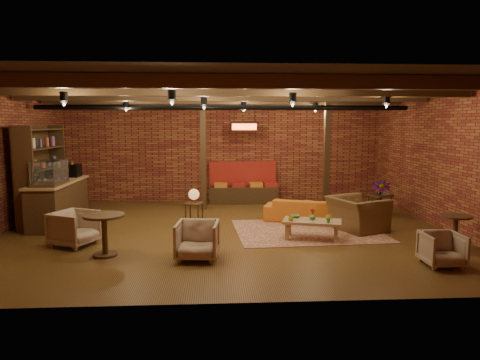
{
  "coord_description": "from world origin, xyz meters",
  "views": [
    {
      "loc": [
        -0.25,
        -9.56,
        2.43
      ],
      "look_at": [
        0.31,
        0.2,
        1.15
      ],
      "focal_mm": 32.0,
      "sensor_mm": 36.0,
      "label": 1
    }
  ],
  "objects": [
    {
      "name": "shelving_hutch",
      "position": [
        -4.5,
        1.1,
        1.2
      ],
      "size": [
        0.52,
        2.0,
        2.4
      ],
      "primitive_type": null,
      "color": "#311F10",
      "rests_on": "ground"
    },
    {
      "name": "post_right",
      "position": [
        2.8,
        2.0,
        1.6
      ],
      "size": [
        0.16,
        0.16,
        3.2
      ],
      "primitive_type": "cube",
      "color": "#311F10",
      "rests_on": "ground"
    },
    {
      "name": "sofa",
      "position": [
        1.96,
        0.88,
        0.28
      ],
      "size": [
        2.08,
        1.34,
        0.57
      ],
      "primitive_type": "imported",
      "rotation": [
        0.0,
        0.0,
        2.82
      ],
      "color": "#BF621A",
      "rests_on": "floor"
    },
    {
      "name": "armchair_far",
      "position": [
        3.63,
        -2.65,
        0.32
      ],
      "size": [
        0.64,
        0.6,
        0.65
      ],
      "primitive_type": "imported",
      "rotation": [
        0.0,
        0.0,
        -0.01
      ],
      "color": "#C6B19A",
      "rests_on": "floor"
    },
    {
      "name": "floor",
      "position": [
        0.0,
        0.0,
        0.0
      ],
      "size": [
        10.0,
        10.0,
        0.0
      ],
      "primitive_type": "plane",
      "color": "#39220E",
      "rests_on": "ground"
    },
    {
      "name": "side_table_lamp",
      "position": [
        -0.79,
        0.88,
        0.64
      ],
      "size": [
        0.5,
        0.5,
        0.84
      ],
      "rotation": [
        0.0,
        0.0,
        -0.29
      ],
      "color": "#311F10",
      "rests_on": "floor"
    },
    {
      "name": "armchair_right",
      "position": [
        2.98,
        -0.11,
        0.52
      ],
      "size": [
        1.15,
        1.38,
        1.03
      ],
      "primitive_type": "imported",
      "rotation": [
        0.0,
        0.0,
        1.95
      ],
      "color": "brown",
      "rests_on": "floor"
    },
    {
      "name": "armchair_b",
      "position": [
        -0.59,
        -2.03,
        0.38
      ],
      "size": [
        0.81,
        0.76,
        0.76
      ],
      "primitive_type": "imported",
      "rotation": [
        0.0,
        0.0,
        -0.1
      ],
      "color": "#C6B19A",
      "rests_on": "floor"
    },
    {
      "name": "wall_back",
      "position": [
        0.0,
        4.0,
        1.6
      ],
      "size": [
        10.0,
        0.02,
        3.2
      ],
      "primitive_type": "cube",
      "color": "maroon",
      "rests_on": "ground"
    },
    {
      "name": "banquette",
      "position": [
        0.6,
        3.55,
        0.5
      ],
      "size": [
        2.1,
        0.7,
        1.0
      ],
      "primitive_type": null,
      "color": "#A1221A",
      "rests_on": "ground"
    },
    {
      "name": "wall_right",
      "position": [
        5.0,
        0.0,
        1.6
      ],
      "size": [
        0.02,
        8.0,
        3.2
      ],
      "primitive_type": "cube",
      "color": "maroon",
      "rests_on": "ground"
    },
    {
      "name": "plant_counter",
      "position": [
        -4.0,
        1.2,
        1.22
      ],
      "size": [
        0.35,
        0.39,
        0.3
      ],
      "primitive_type": "imported",
      "color": "#337F33",
      "rests_on": "service_counter"
    },
    {
      "name": "plant_tall",
      "position": [
        4.08,
        1.36,
        1.42
      ],
      "size": [
        2.01,
        2.01,
        2.84
      ],
      "primitive_type": "imported",
      "rotation": [
        0.0,
        0.0,
        -0.32
      ],
      "color": "#4C7F4C",
      "rests_on": "floor"
    },
    {
      "name": "ceiling_pipe",
      "position": [
        0.0,
        1.6,
        2.85
      ],
      "size": [
        9.6,
        0.12,
        0.12
      ],
      "primitive_type": "cylinder",
      "rotation": [
        0.0,
        1.57,
        0.0
      ],
      "color": "black",
      "rests_on": "ceiling"
    },
    {
      "name": "wall_front",
      "position": [
        0.0,
        -4.0,
        1.6
      ],
      "size": [
        10.0,
        0.02,
        3.2
      ],
      "primitive_type": "cube",
      "color": "maroon",
      "rests_on": "ground"
    },
    {
      "name": "post_left",
      "position": [
        -0.6,
        2.6,
        1.6
      ],
      "size": [
        0.16,
        0.16,
        3.2
      ],
      "primitive_type": "cube",
      "color": "#311F10",
      "rests_on": "ground"
    },
    {
      "name": "round_table_left",
      "position": [
        -2.31,
        -1.73,
        0.53
      ],
      "size": [
        0.75,
        0.75,
        0.78
      ],
      "color": "#311F10",
      "rests_on": "floor"
    },
    {
      "name": "armchair_a",
      "position": [
        -3.09,
        -1.02,
        0.39
      ],
      "size": [
        0.96,
        0.99,
        0.78
      ],
      "primitive_type": "imported",
      "rotation": [
        0.0,
        0.0,
        1.13
      ],
      "color": "#C6B19A",
      "rests_on": "floor"
    },
    {
      "name": "side_table_book",
      "position": [
        4.1,
        1.42,
        0.53
      ],
      "size": [
        0.67,
        0.67,
        0.6
      ],
      "rotation": [
        0.0,
        0.0,
        0.39
      ],
      "color": "#311F10",
      "rests_on": "floor"
    },
    {
      "name": "service_sign",
      "position": [
        0.6,
        3.1,
        2.35
      ],
      "size": [
        0.86,
        0.06,
        0.3
      ],
      "primitive_type": "cube",
      "color": "#FF4919",
      "rests_on": "ceiling"
    },
    {
      "name": "coffee_table",
      "position": [
        1.77,
        -0.82,
        0.37
      ],
      "size": [
        1.32,
        0.91,
        0.66
      ],
      "rotation": [
        0.0,
        0.0,
        -0.29
      ],
      "color": "#9A6E47",
      "rests_on": "floor"
    },
    {
      "name": "rug",
      "position": [
        1.84,
        -0.12,
        0.01
      ],
      "size": [
        3.39,
        2.68,
        0.01
      ],
      "primitive_type": "cube",
      "rotation": [
        0.0,
        0.0,
        0.06
      ],
      "color": "maroon",
      "rests_on": "floor"
    },
    {
      "name": "ceiling_beams",
      "position": [
        0.0,
        0.0,
        3.08
      ],
      "size": [
        9.8,
        6.4,
        0.22
      ],
      "primitive_type": null,
      "color": "#311F10",
      "rests_on": "ceiling"
    },
    {
      "name": "round_table_right",
      "position": [
        4.4,
        -1.7,
        0.45
      ],
      "size": [
        0.57,
        0.57,
        0.67
      ],
      "color": "#311F10",
      "rests_on": "floor"
    },
    {
      "name": "ceiling",
      "position": [
        0.0,
        0.0,
        3.2
      ],
      "size": [
        10.0,
        8.0,
        0.02
      ],
      "primitive_type": "cube",
      "color": "black",
      "rests_on": "wall_back"
    },
    {
      "name": "ceiling_spotlights",
      "position": [
        0.0,
        0.0,
        2.86
      ],
      "size": [
        6.4,
        4.4,
        0.28
      ],
      "primitive_type": null,
      "color": "black",
      "rests_on": "ceiling"
    },
    {
      "name": "service_counter",
      "position": [
        -4.1,
        1.0,
        0.8
      ],
      "size": [
        0.8,
        2.5,
        1.6
      ],
      "primitive_type": null,
      "color": "#311F10",
      "rests_on": "ground"
    }
  ]
}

